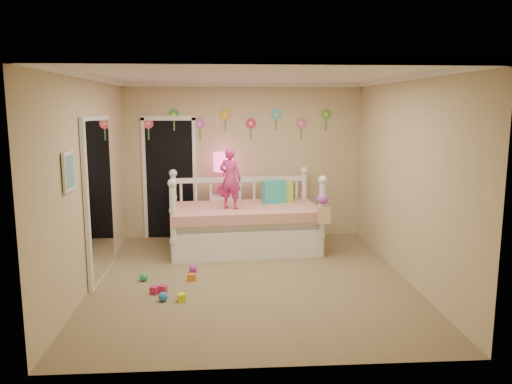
{
  "coord_description": "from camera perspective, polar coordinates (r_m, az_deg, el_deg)",
  "views": [
    {
      "loc": [
        -0.36,
        -6.26,
        2.22
      ],
      "look_at": [
        0.1,
        0.6,
        1.05
      ],
      "focal_mm": 35.36,
      "sensor_mm": 36.0,
      "label": 1
    }
  ],
  "objects": [
    {
      "name": "nightstand",
      "position": [
        8.53,
        -3.66,
        -2.88
      ],
      "size": [
        0.46,
        0.36,
        0.74
      ],
      "primitive_type": "cube",
      "rotation": [
        0.0,
        0.0,
        0.04
      ],
      "color": "white",
      "rests_on": "floor"
    },
    {
      "name": "closet_doorway",
      "position": [
        8.62,
        -9.73,
        1.62
      ],
      "size": [
        0.9,
        0.04,
        2.07
      ],
      "primitive_type": "cube",
      "color": "black",
      "rests_on": "back_wall"
    },
    {
      "name": "left_wall",
      "position": [
        6.53,
        -18.34,
        1.08
      ],
      "size": [
        0.01,
        4.5,
        2.6
      ],
      "primitive_type": "cube",
      "color": "tan",
      "rests_on": "floor"
    },
    {
      "name": "daybed",
      "position": [
        7.81,
        -1.32,
        -2.13
      ],
      "size": [
        2.4,
        1.43,
        1.25
      ],
      "primitive_type": null,
      "rotation": [
        0.0,
        0.0,
        0.08
      ],
      "color": "white",
      "rests_on": "floor"
    },
    {
      "name": "ceiling",
      "position": [
        6.28,
        -0.56,
        13.13
      ],
      "size": [
        4.0,
        4.5,
        0.01
      ],
      "primitive_type": "cube",
      "color": "white",
      "rests_on": "floor"
    },
    {
      "name": "pillow_turquoise",
      "position": [
        8.02,
        2.06,
        0.03
      ],
      "size": [
        0.39,
        0.23,
        0.37
      ],
      "primitive_type": "cube",
      "rotation": [
        0.0,
        0.0,
        0.3
      ],
      "color": "#21A984",
      "rests_on": "daybed"
    },
    {
      "name": "pillow_lime",
      "position": [
        8.1,
        2.91,
        -0.02
      ],
      "size": [
        0.37,
        0.21,
        0.33
      ],
      "primitive_type": "cube",
      "rotation": [
        0.0,
        0.0,
        0.26
      ],
      "color": "#AEDE43",
      "rests_on": "daybed"
    },
    {
      "name": "hanging_bag",
      "position": [
        7.28,
        7.55,
        -1.99
      ],
      "size": [
        0.2,
        0.16,
        0.36
      ],
      "primitive_type": null,
      "color": "beige",
      "rests_on": "daybed"
    },
    {
      "name": "floor",
      "position": [
        6.65,
        -0.52,
        -9.84
      ],
      "size": [
        4.0,
        4.5,
        0.01
      ],
      "primitive_type": "cube",
      "color": "#7F684C",
      "rests_on": "ground"
    },
    {
      "name": "wall_picture",
      "position": [
        5.63,
        -20.43,
        2.23
      ],
      "size": [
        0.05,
        0.34,
        0.42
      ],
      "primitive_type": "cube",
      "color": "white",
      "rests_on": "left_wall"
    },
    {
      "name": "toy_scatter",
      "position": [
        6.52,
        -9.83,
        -9.87
      ],
      "size": [
        1.19,
        1.49,
        0.11
      ],
      "primitive_type": null,
      "rotation": [
        0.0,
        0.0,
        -0.35
      ],
      "color": "#996666",
      "rests_on": "floor"
    },
    {
      "name": "back_wall",
      "position": [
        8.56,
        -1.41,
        3.49
      ],
      "size": [
        4.0,
        0.01,
        2.6
      ],
      "primitive_type": "cube",
      "color": "tan",
      "rests_on": "floor"
    },
    {
      "name": "right_wall",
      "position": [
        6.75,
        16.67,
        1.42
      ],
      "size": [
        0.01,
        4.5,
        2.6
      ],
      "primitive_type": "cube",
      "color": "tan",
      "rests_on": "floor"
    },
    {
      "name": "crown_molding",
      "position": [
        6.28,
        -0.56,
        12.86
      ],
      "size": [
        4.0,
        4.5,
        0.06
      ],
      "primitive_type": null,
      "color": "white",
      "rests_on": "ceiling"
    },
    {
      "name": "flower_decals",
      "position": [
        8.5,
        -2.04,
        7.77
      ],
      "size": [
        3.4,
        0.02,
        0.5
      ],
      "primitive_type": null,
      "color": "#B2668C",
      "rests_on": "back_wall"
    },
    {
      "name": "mirror_closet",
      "position": [
        6.85,
        -17.29,
        -0.61
      ],
      "size": [
        0.07,
        1.3,
        2.1
      ],
      "primitive_type": "cube",
      "color": "white",
      "rests_on": "left_wall"
    },
    {
      "name": "table_lamp",
      "position": [
        8.39,
        -3.72,
        2.81
      ],
      "size": [
        0.33,
        0.33,
        0.72
      ],
      "color": "#E21E6D",
      "rests_on": "nightstand"
    },
    {
      "name": "child",
      "position": [
        7.54,
        -2.93,
        1.55
      ],
      "size": [
        0.4,
        0.33,
        0.93
      ],
      "primitive_type": "imported",
      "rotation": [
        0.0,
        0.0,
        2.75
      ],
      "color": "#CB2E7E",
      "rests_on": "daybed"
    }
  ]
}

